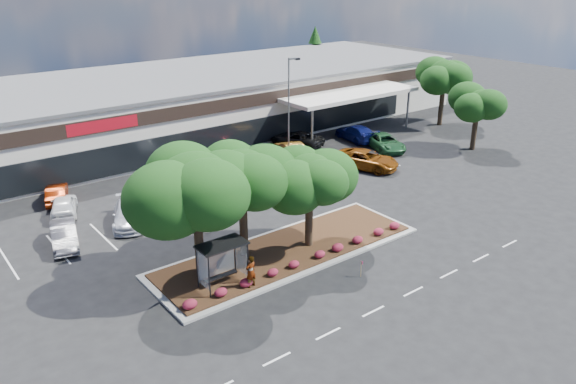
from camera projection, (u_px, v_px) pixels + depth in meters
ground at (354, 268)px, 34.12m from camera, size 160.00×160.00×0.00m
retail_store at (127, 111)px, 57.86m from camera, size 80.40×25.20×6.25m
landscape_island at (288, 251)px, 35.87m from camera, size 18.00×6.00×0.26m
lane_markings at (255, 213)px, 41.69m from camera, size 33.12×20.06×0.01m
shrub_row at (309, 258)px, 34.19m from camera, size 17.00×0.80×0.50m
bus_shelter at (221, 252)px, 31.17m from camera, size 2.75×1.55×2.59m
island_tree_west at (197, 214)px, 31.31m from camera, size 7.20×7.20×7.89m
island_tree_mid at (243, 200)px, 33.92m from camera, size 6.60×6.60×7.32m
island_tree_east at (309, 198)px, 35.24m from camera, size 5.80×5.80×6.50m
tree_east_near at (476, 118)px, 54.98m from camera, size 5.60×5.60×6.51m
tree_east_far at (443, 92)px, 63.48m from camera, size 6.40×6.40×7.62m
conifer_north_east at (315, 56)px, 84.00m from camera, size 3.96×3.96×9.00m
person_waiting at (251, 272)px, 31.30m from camera, size 0.76×0.56×1.91m
light_pole at (289, 118)px, 50.91m from camera, size 1.43×0.67×9.66m
survey_stake at (361, 267)px, 32.93m from camera, size 0.08×0.14×1.02m
car_0 at (64, 236)px, 36.56m from camera, size 2.56×4.69×1.46m
car_1 at (128, 214)px, 39.70m from camera, size 3.93×5.47×1.47m
car_2 at (188, 211)px, 40.02m from camera, size 2.72×4.91×1.58m
car_3 at (195, 205)px, 41.25m from camera, size 3.12×4.73×1.50m
car_4 at (277, 172)px, 47.79m from camera, size 1.90×4.83×1.56m
car_5 at (262, 176)px, 46.80m from camera, size 2.68×5.12×1.61m
car_6 at (284, 165)px, 49.34m from camera, size 3.74×5.17×1.64m
car_7 at (366, 160)px, 50.61m from camera, size 4.85×6.57×1.66m
car_8 at (385, 142)px, 55.83m from camera, size 4.21×6.02×1.53m
car_9 at (64, 205)px, 41.15m from camera, size 3.14×4.74×1.50m
car_10 at (57, 193)px, 43.51m from camera, size 2.74×4.37×1.36m
car_11 at (195, 175)px, 47.21m from camera, size 2.11×5.05×1.46m
car_12 at (188, 182)px, 45.74m from camera, size 2.34×5.03×1.42m
car_13 at (207, 160)px, 51.00m from camera, size 2.02×4.23×1.34m
car_14 at (257, 157)px, 51.68m from camera, size 4.39×5.83×1.47m
car_15 at (291, 151)px, 52.99m from camera, size 3.18×5.45×1.70m
car_16 at (297, 139)px, 56.87m from camera, size 4.25×6.11×1.55m
car_17 at (356, 133)px, 58.76m from camera, size 3.15×5.89×1.63m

